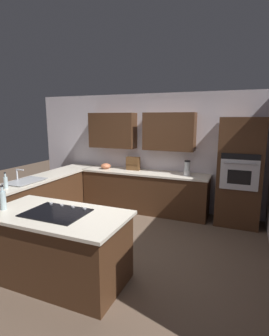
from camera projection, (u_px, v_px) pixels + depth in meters
ground_plane at (113, 245)px, 4.34m from camera, size 14.00×14.00×0.00m
wall_back at (150, 146)px, 5.94m from camera, size 6.00×0.44×2.60m
lower_cabinets_back at (144, 192)px, 5.85m from camera, size 2.80×0.60×0.86m
countertop_back at (144, 173)px, 5.77m from camera, size 2.84×0.64×0.04m
lower_cabinets_side at (47, 198)px, 5.44m from camera, size 0.60×2.90×0.86m
countertop_side at (46, 177)px, 5.35m from camera, size 0.64×2.94×0.04m
island_base at (58, 248)px, 3.35m from camera, size 1.73×0.87×0.86m
island_top at (56, 215)px, 3.27m from camera, size 1.81×0.95×0.04m
wall_oven at (239, 172)px, 5.00m from camera, size 0.80×0.66×2.09m
sink_unit at (25, 181)px, 4.86m from camera, size 0.46×0.70×0.23m
cooktop at (56, 212)px, 3.27m from camera, size 0.76×0.56×0.03m
blender at (187, 169)px, 5.36m from camera, size 0.15×0.15×0.31m
mixing_bowl at (106, 166)px, 6.08m from camera, size 0.23×0.23×0.13m
spice_rack at (133, 164)px, 5.92m from camera, size 0.31×0.11×0.30m
dish_soap_bottle at (6, 182)px, 4.39m from camera, size 0.07×0.07×0.28m
oil_bottle at (3, 200)px, 3.37m from camera, size 0.08×0.08×0.32m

